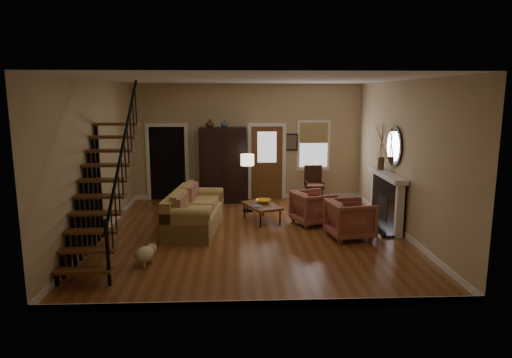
{
  "coord_description": "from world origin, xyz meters",
  "views": [
    {
      "loc": [
        -0.34,
        -9.53,
        2.99
      ],
      "look_at": [
        0.1,
        0.4,
        1.15
      ],
      "focal_mm": 32.0,
      "sensor_mm": 36.0,
      "label": 1
    }
  ],
  "objects_px": {
    "armchair_right": "(313,208)",
    "floor_lamp": "(247,183)",
    "side_chair": "(314,184)",
    "sofa": "(195,211)",
    "armoire": "(223,165)",
    "coffee_table": "(262,213)",
    "armchair_left": "(350,219)"
  },
  "relations": [
    {
      "from": "coffee_table",
      "to": "side_chair",
      "type": "relative_size",
      "value": 1.06
    },
    {
      "from": "armoire",
      "to": "sofa",
      "type": "relative_size",
      "value": 0.91
    },
    {
      "from": "armoire",
      "to": "sofa",
      "type": "xyz_separation_m",
      "value": [
        -0.57,
        -2.73,
        -0.62
      ]
    },
    {
      "from": "armoire",
      "to": "side_chair",
      "type": "distance_m",
      "value": 2.61
    },
    {
      "from": "armchair_left",
      "to": "floor_lamp",
      "type": "relative_size",
      "value": 0.6
    },
    {
      "from": "coffee_table",
      "to": "side_chair",
      "type": "height_order",
      "value": "side_chair"
    },
    {
      "from": "sofa",
      "to": "side_chair",
      "type": "distance_m",
      "value": 4.02
    },
    {
      "from": "coffee_table",
      "to": "armchair_left",
      "type": "distance_m",
      "value": 2.25
    },
    {
      "from": "sofa",
      "to": "armchair_right",
      "type": "height_order",
      "value": "sofa"
    },
    {
      "from": "sofa",
      "to": "coffee_table",
      "type": "xyz_separation_m",
      "value": [
        1.54,
        0.61,
        -0.22
      ]
    },
    {
      "from": "armchair_right",
      "to": "floor_lamp",
      "type": "height_order",
      "value": "floor_lamp"
    },
    {
      "from": "coffee_table",
      "to": "armchair_left",
      "type": "relative_size",
      "value": 1.21
    },
    {
      "from": "armchair_right",
      "to": "floor_lamp",
      "type": "relative_size",
      "value": 0.57
    },
    {
      "from": "floor_lamp",
      "to": "side_chair",
      "type": "bearing_deg",
      "value": 26.89
    },
    {
      "from": "armchair_right",
      "to": "side_chair",
      "type": "xyz_separation_m",
      "value": [
        0.4,
        2.2,
        0.12
      ]
    },
    {
      "from": "coffee_table",
      "to": "armchair_left",
      "type": "bearing_deg",
      "value": -37.1
    },
    {
      "from": "coffee_table",
      "to": "side_chair",
      "type": "distance_m",
      "value": 2.51
    },
    {
      "from": "armoire",
      "to": "armchair_right",
      "type": "relative_size",
      "value": 2.44
    },
    {
      "from": "sofa",
      "to": "floor_lamp",
      "type": "xyz_separation_m",
      "value": [
        1.22,
        1.57,
        0.32
      ]
    },
    {
      "from": "sofa",
      "to": "side_chair",
      "type": "height_order",
      "value": "side_chair"
    },
    {
      "from": "sofa",
      "to": "coffee_table",
      "type": "bearing_deg",
      "value": 27.46
    },
    {
      "from": "armoire",
      "to": "side_chair",
      "type": "relative_size",
      "value": 2.06
    },
    {
      "from": "armchair_right",
      "to": "armchair_left",
      "type": "bearing_deg",
      "value": -169.45
    },
    {
      "from": "armoire",
      "to": "armchair_left",
      "type": "distance_m",
      "value": 4.49
    },
    {
      "from": "floor_lamp",
      "to": "side_chair",
      "type": "distance_m",
      "value": 2.14
    },
    {
      "from": "coffee_table",
      "to": "floor_lamp",
      "type": "xyz_separation_m",
      "value": [
        -0.32,
        0.96,
        0.54
      ]
    },
    {
      "from": "armchair_right",
      "to": "sofa",
      "type": "bearing_deg",
      "value": 78.44
    },
    {
      "from": "armoire",
      "to": "armchair_right",
      "type": "bearing_deg",
      "value": -48.08
    },
    {
      "from": "sofa",
      "to": "side_chair",
      "type": "relative_size",
      "value": 2.26
    },
    {
      "from": "armoire",
      "to": "armchair_left",
      "type": "xyz_separation_m",
      "value": [
        2.76,
        -3.48,
        -0.64
      ]
    },
    {
      "from": "armchair_right",
      "to": "side_chair",
      "type": "relative_size",
      "value": 0.84
    },
    {
      "from": "sofa",
      "to": "armchair_left",
      "type": "distance_m",
      "value": 3.42
    }
  ]
}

